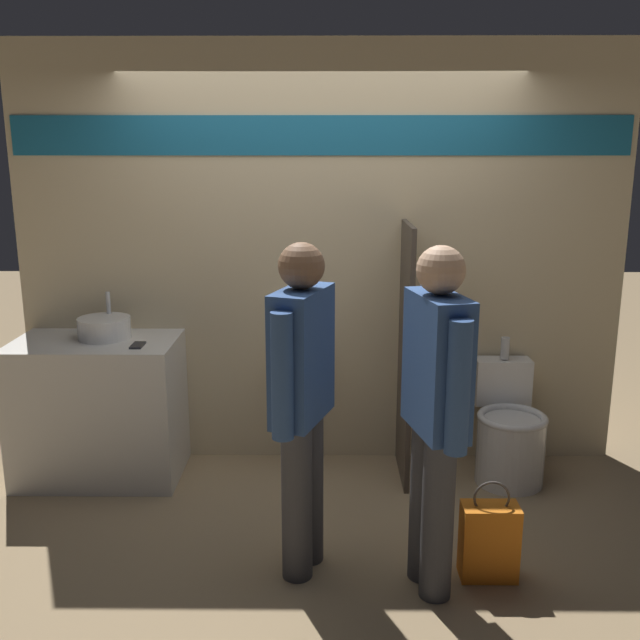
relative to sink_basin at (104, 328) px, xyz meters
name	(u,v)px	position (x,y,z in m)	size (l,w,h in m)	color
ground_plane	(320,494)	(1.34, -0.33, -0.96)	(16.00, 16.00, 0.00)	#997F5B
display_wall	(321,257)	(1.34, 0.27, 0.40)	(3.89, 0.07, 2.70)	beige
sink_counter	(99,409)	(-0.05, -0.06, -0.51)	(1.01, 0.61, 0.89)	silver
sink_basin	(104,328)	(0.00, 0.00, 0.00)	(0.32, 0.32, 0.27)	white
cell_phone	(138,345)	(0.25, -0.18, -0.06)	(0.07, 0.14, 0.01)	#232328
divider_near_counter	(405,354)	(1.87, -0.04, -0.15)	(0.03, 0.56, 1.61)	#4C4238
urinal_near_counter	(300,350)	(1.21, 0.12, -0.17)	(0.31, 0.26, 1.17)	silver
toilet	(509,435)	(2.53, -0.09, -0.67)	(0.43, 0.59, 0.87)	white
person_in_vest	(302,397)	(1.27, -1.09, -0.06)	(0.31, 0.54, 1.64)	#3D3D42
person_with_lanyard	(435,407)	(1.88, -1.24, -0.05)	(0.27, 0.56, 1.64)	#3D3D42
shopping_bag	(489,541)	(2.17, -1.17, -0.76)	(0.27, 0.15, 0.51)	orange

